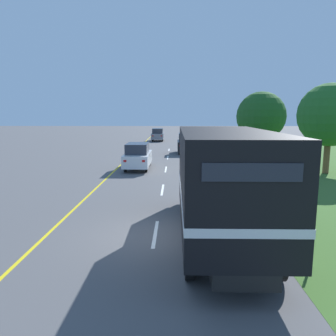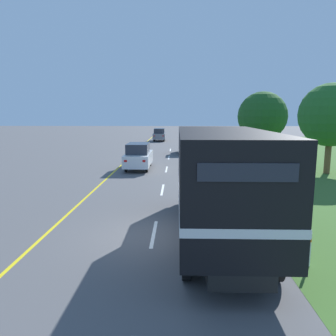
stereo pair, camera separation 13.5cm
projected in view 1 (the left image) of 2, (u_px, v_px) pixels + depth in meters
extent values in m
plane|color=#515154|center=(155.00, 236.00, 11.09)|extent=(200.00, 200.00, 0.00)
cube|color=#3D6628|center=(331.00, 163.00, 27.29)|extent=(20.00, 64.52, 0.01)
cube|color=yellow|center=(123.00, 163.00, 27.65)|extent=(0.12, 64.52, 0.01)
cube|color=white|center=(155.00, 233.00, 11.30)|extent=(0.12, 2.60, 0.01)
cube|color=white|center=(163.00, 190.00, 17.81)|extent=(0.12, 2.60, 0.01)
cube|color=white|center=(166.00, 169.00, 24.32)|extent=(0.12, 2.60, 0.01)
cube|color=white|center=(168.00, 158.00, 30.83)|extent=(0.12, 2.60, 0.01)
cube|color=white|center=(169.00, 150.00, 37.34)|extent=(0.12, 2.60, 0.01)
cylinder|color=black|center=(183.00, 195.00, 14.65)|extent=(0.22, 1.00, 1.00)
cylinder|color=black|center=(232.00, 195.00, 14.60)|extent=(0.22, 1.00, 1.00)
cylinder|color=black|center=(189.00, 259.00, 8.14)|extent=(0.22, 1.00, 1.00)
cylinder|color=black|center=(278.00, 260.00, 8.10)|extent=(0.22, 1.00, 1.00)
cube|color=black|center=(219.00, 217.00, 10.94)|extent=(1.41, 8.78, 0.36)
cube|color=black|center=(225.00, 177.00, 9.65)|extent=(2.56, 6.68, 2.74)
cube|color=white|center=(224.00, 193.00, 9.73)|extent=(2.58, 6.70, 0.20)
cube|color=#232833|center=(252.00, 172.00, 6.22)|extent=(1.92, 0.03, 0.36)
cube|color=black|center=(209.00, 167.00, 14.05)|extent=(2.46, 2.10, 1.90)
cube|color=#283342|center=(207.00, 158.00, 15.05)|extent=(2.18, 0.03, 0.85)
cylinder|color=black|center=(131.00, 162.00, 25.87)|extent=(0.16, 0.66, 0.66)
cylinder|color=black|center=(149.00, 162.00, 25.84)|extent=(0.16, 0.66, 0.66)
cylinder|color=black|center=(125.00, 167.00, 23.11)|extent=(0.16, 0.66, 0.66)
cylinder|color=black|center=(146.00, 168.00, 23.07)|extent=(0.16, 0.66, 0.66)
cube|color=white|center=(138.00, 159.00, 24.40)|extent=(1.80, 4.52, 0.87)
cube|color=#282D38|center=(137.00, 148.00, 24.09)|extent=(1.55, 2.49, 0.74)
cube|color=red|center=(125.00, 161.00, 22.15)|extent=(0.20, 0.03, 0.14)
cube|color=red|center=(143.00, 161.00, 22.12)|extent=(0.20, 0.03, 0.14)
cylinder|color=black|center=(179.00, 149.00, 35.30)|extent=(0.16, 0.66, 0.66)
cylinder|color=black|center=(193.00, 149.00, 35.27)|extent=(0.16, 0.66, 0.66)
cylinder|color=black|center=(179.00, 151.00, 32.93)|extent=(0.16, 0.66, 0.66)
cylinder|color=black|center=(194.00, 151.00, 32.90)|extent=(0.16, 0.66, 0.66)
cube|color=black|center=(186.00, 146.00, 34.02)|extent=(1.80, 3.88, 0.95)
cube|color=#282D38|center=(186.00, 137.00, 33.72)|extent=(1.55, 2.13, 0.81)
cube|color=red|center=(180.00, 146.00, 32.08)|extent=(0.20, 0.03, 0.14)
cube|color=red|center=(193.00, 146.00, 32.06)|extent=(0.20, 0.03, 0.14)
cylinder|color=black|center=(153.00, 138.00, 50.76)|extent=(0.16, 0.66, 0.66)
cylinder|color=black|center=(163.00, 138.00, 50.73)|extent=(0.16, 0.66, 0.66)
cylinder|color=black|center=(152.00, 139.00, 48.30)|extent=(0.16, 0.66, 0.66)
cylinder|color=black|center=(162.00, 139.00, 48.27)|extent=(0.16, 0.66, 0.66)
cube|color=gray|center=(158.00, 136.00, 49.44)|extent=(1.80, 4.01, 0.85)
cube|color=#282D38|center=(158.00, 131.00, 49.16)|extent=(1.55, 2.21, 0.72)
cube|color=red|center=(153.00, 136.00, 47.44)|extent=(0.20, 0.03, 0.14)
cube|color=red|center=(161.00, 136.00, 47.42)|extent=(0.20, 0.03, 0.14)
cylinder|color=#9E9EA3|center=(257.00, 164.00, 19.60)|extent=(0.09, 0.09, 2.23)
cylinder|color=#9E9EA3|center=(281.00, 164.00, 19.58)|extent=(0.09, 0.09, 2.23)
cube|color=navy|center=(269.00, 155.00, 19.50)|extent=(2.00, 0.06, 1.15)
cube|color=navy|center=(282.00, 142.00, 19.36)|extent=(0.64, 0.06, 0.32)
cube|color=silver|center=(270.00, 155.00, 19.47)|extent=(1.56, 0.02, 0.21)
cylinder|color=brown|center=(327.00, 157.00, 22.56)|extent=(0.41, 0.41, 2.30)
sphere|color=#236023|center=(330.00, 115.00, 22.09)|extent=(4.27, 4.27, 4.27)
cylinder|color=brown|center=(260.00, 147.00, 30.19)|extent=(0.40, 0.40, 2.08)
sphere|color=#1E511E|center=(261.00, 116.00, 29.72)|extent=(4.44, 4.44, 4.44)
cylinder|color=white|center=(312.00, 249.00, 8.83)|extent=(0.07, 0.07, 0.95)
cylinder|color=orange|center=(312.00, 240.00, 8.78)|extent=(0.08, 0.08, 0.10)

